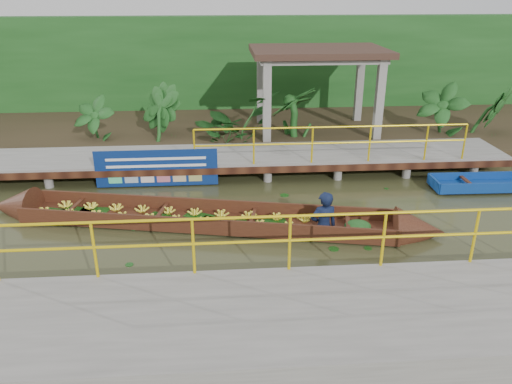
{
  "coord_description": "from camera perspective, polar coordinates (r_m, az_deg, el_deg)",
  "views": [
    {
      "loc": [
        -0.32,
        -10.33,
        5.16
      ],
      "look_at": [
        0.51,
        0.5,
        0.6
      ],
      "focal_mm": 35.0,
      "sensor_mm": 36.0,
      "label": 1
    }
  ],
  "objects": [
    {
      "name": "land_strip",
      "position": [
        18.5,
        -3.23,
        7.27
      ],
      "size": [
        30.0,
        8.0,
        0.45
      ],
      "primitive_type": "cube",
      "color": "#2E2517",
      "rests_on": "ground"
    },
    {
      "name": "pavilion",
      "position": [
        17.12,
        7.11,
        14.74
      ],
      "size": [
        4.4,
        3.0,
        3.0
      ],
      "color": "slate",
      "rests_on": "ground"
    },
    {
      "name": "near_dock",
      "position": [
        7.93,
        6.37,
        -15.16
      ],
      "size": [
        18.0,
        2.4,
        1.73
      ],
      "color": "slate",
      "rests_on": "ground"
    },
    {
      "name": "blue_banner",
      "position": [
        13.72,
        -11.29,
        2.71
      ],
      "size": [
        3.28,
        0.04,
        1.03
      ],
      "color": "navy",
      "rests_on": "ground"
    },
    {
      "name": "moored_blue_boat",
      "position": [
        15.16,
        27.11,
        0.83
      ],
      "size": [
        3.24,
        0.93,
        0.77
      ],
      "rotation": [
        0.0,
        0.0,
        -0.02
      ],
      "color": "navy",
      "rests_on": "ground"
    },
    {
      "name": "far_dock",
      "position": [
        14.53,
        -2.79,
        3.95
      ],
      "size": [
        16.0,
        2.06,
        1.66
      ],
      "color": "slate",
      "rests_on": "ground"
    },
    {
      "name": "ground",
      "position": [
        11.55,
        -2.32,
        -3.78
      ],
      "size": [
        80.0,
        80.0,
        0.0
      ],
      "primitive_type": "plane",
      "color": "#2F3118",
      "rests_on": "ground"
    },
    {
      "name": "tropical_plants",
      "position": [
        16.27,
        3.73,
        8.72
      ],
      "size": [
        14.23,
        1.23,
        1.54
      ],
      "color": "#164415",
      "rests_on": "ground"
    },
    {
      "name": "vendor_boat",
      "position": [
        11.47,
        -4.39,
        -2.75
      ],
      "size": [
        10.62,
        3.22,
        2.18
      ],
      "rotation": [
        0.0,
        0.0,
        -0.21
      ],
      "color": "#35180E",
      "rests_on": "ground"
    },
    {
      "name": "foliage_backdrop",
      "position": [
        20.57,
        -3.51,
        13.9
      ],
      "size": [
        30.0,
        0.8,
        4.0
      ],
      "primitive_type": "cube",
      "color": "#164415",
      "rests_on": "ground"
    }
  ]
}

